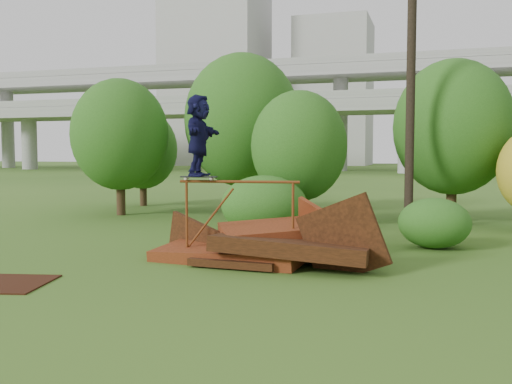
% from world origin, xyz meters
% --- Properties ---
extents(ground, '(240.00, 240.00, 0.00)m').
position_xyz_m(ground, '(0.00, 0.00, 0.00)').
color(ground, '#2D5116').
rests_on(ground, ground).
extents(scrap_pile, '(5.78, 3.13, 2.08)m').
position_xyz_m(scrap_pile, '(-0.53, 1.97, 0.37)').
color(scrap_pile, '#43200C').
rests_on(scrap_pile, ground).
extents(grind_rail, '(2.76, 0.47, 1.87)m').
position_xyz_m(grind_rail, '(-1.15, 1.83, 1.35)').
color(grind_rail, brown).
rests_on(grind_rail, ground).
extents(skateboard, '(0.86, 0.35, 0.09)m').
position_xyz_m(skateboard, '(-2.09, 1.69, 1.94)').
color(skateboard, black).
rests_on(skateboard, grind_rail).
extents(skater, '(0.73, 1.79, 1.88)m').
position_xyz_m(skater, '(-2.09, 1.69, 2.90)').
color(skater, '#101038').
rests_on(skater, skateboard).
extents(tree_0, '(3.85, 3.85, 5.43)m').
position_xyz_m(tree_0, '(-8.85, 9.61, 3.21)').
color(tree_0, black).
rests_on(tree_0, ground).
extents(tree_1, '(4.66, 4.66, 6.48)m').
position_xyz_m(tree_1, '(-4.31, 11.36, 3.79)').
color(tree_1, black).
rests_on(tree_1, ground).
extents(tree_2, '(3.27, 3.27, 4.61)m').
position_xyz_m(tree_2, '(-1.29, 8.45, 2.72)').
color(tree_2, black).
rests_on(tree_2, ground).
extents(tree_3, '(4.19, 4.19, 5.82)m').
position_xyz_m(tree_3, '(3.71, 11.07, 3.40)').
color(tree_3, black).
rests_on(tree_3, ground).
extents(tree_6, '(3.23, 3.23, 4.51)m').
position_xyz_m(tree_6, '(-9.93, 13.43, 2.65)').
color(tree_6, black).
rests_on(tree_6, ground).
extents(shrub_left, '(2.63, 2.43, 1.82)m').
position_xyz_m(shrub_left, '(-1.80, 5.99, 0.91)').
color(shrub_left, '#1A4111').
rests_on(shrub_left, ground).
extents(shrub_right, '(1.87, 1.71, 1.33)m').
position_xyz_m(shrub_right, '(3.14, 5.05, 0.66)').
color(shrub_right, '#1A4111').
rests_on(shrub_right, ground).
extents(utility_pole, '(1.40, 0.28, 10.27)m').
position_xyz_m(utility_pole, '(2.35, 8.24, 5.21)').
color(utility_pole, black).
rests_on(utility_pole, ground).
extents(freeway_overpass, '(160.00, 15.00, 13.70)m').
position_xyz_m(freeway_overpass, '(0.00, 62.92, 10.32)').
color(freeway_overpass, gray).
rests_on(freeway_overpass, ground).
extents(building_left, '(18.00, 16.00, 35.00)m').
position_xyz_m(building_left, '(-38.00, 95.00, 17.50)').
color(building_left, '#9E9E99').
rests_on(building_left, ground).
extents(building_right, '(14.00, 14.00, 28.00)m').
position_xyz_m(building_right, '(-16.00, 102.00, 14.00)').
color(building_right, '#9E9E99').
rests_on(building_right, ground).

